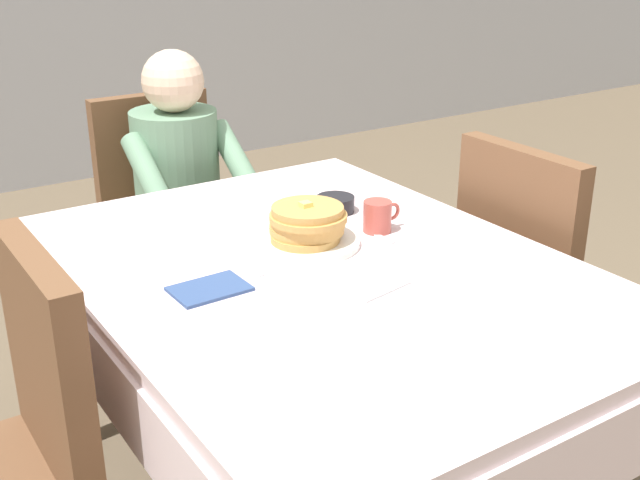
# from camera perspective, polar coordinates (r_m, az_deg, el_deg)

# --- Properties ---
(dining_table_main) EXTENTS (1.12, 1.52, 0.74)m
(dining_table_main) POSITION_cam_1_polar(r_m,az_deg,el_deg) (1.98, 0.20, -4.23)
(dining_table_main) COLOR silver
(dining_table_main) RESTS_ON ground
(chair_diner) EXTENTS (0.44, 0.45, 0.93)m
(chair_diner) POSITION_cam_1_polar(r_m,az_deg,el_deg) (3.02, -10.89, 2.41)
(chair_diner) COLOR brown
(chair_diner) RESTS_ON ground
(diner_person) EXTENTS (0.40, 0.43, 1.12)m
(diner_person) POSITION_cam_1_polar(r_m,az_deg,el_deg) (2.84, -9.85, 4.17)
(diner_person) COLOR gray
(diner_person) RESTS_ON ground
(chair_left_side) EXTENTS (0.45, 0.44, 0.93)m
(chair_left_side) POSITION_cam_1_polar(r_m,az_deg,el_deg) (1.79, -21.39, -13.46)
(chair_left_side) COLOR brown
(chair_left_side) RESTS_ON ground
(chair_right_side) EXTENTS (0.45, 0.44, 0.93)m
(chair_right_side) POSITION_cam_1_polar(r_m,az_deg,el_deg) (2.50, 15.10, -2.25)
(chair_right_side) COLOR brown
(chair_right_side) RESTS_ON ground
(plate_breakfast) EXTENTS (0.28, 0.28, 0.02)m
(plate_breakfast) POSITION_cam_1_polar(r_m,az_deg,el_deg) (2.06, -1.02, -0.15)
(plate_breakfast) COLOR white
(plate_breakfast) RESTS_ON dining_table_main
(breakfast_stack) EXTENTS (0.20, 0.21, 0.10)m
(breakfast_stack) POSITION_cam_1_polar(r_m,az_deg,el_deg) (2.04, -0.92, 1.25)
(breakfast_stack) COLOR tan
(breakfast_stack) RESTS_ON plate_breakfast
(cup_coffee) EXTENTS (0.11, 0.08, 0.08)m
(cup_coffee) POSITION_cam_1_polar(r_m,az_deg,el_deg) (2.14, 4.17, 1.70)
(cup_coffee) COLOR #B24C42
(cup_coffee) RESTS_ON dining_table_main
(bowl_butter) EXTENTS (0.11, 0.11, 0.04)m
(bowl_butter) POSITION_cam_1_polar(r_m,az_deg,el_deg) (2.29, 1.10, 2.58)
(bowl_butter) COLOR black
(bowl_butter) RESTS_ON dining_table_main
(fork_left_of_plate) EXTENTS (0.02, 0.18, 0.00)m
(fork_left_of_plate) POSITION_cam_1_polar(r_m,az_deg,el_deg) (1.96, -5.40, -1.64)
(fork_left_of_plate) COLOR silver
(fork_left_of_plate) RESTS_ON dining_table_main
(knife_right_of_plate) EXTENTS (0.02, 0.20, 0.00)m
(knife_right_of_plate) POSITION_cam_1_polar(r_m,az_deg,el_deg) (2.15, 3.56, 0.61)
(knife_right_of_plate) COLOR silver
(knife_right_of_plate) RESTS_ON dining_table_main
(spoon_near_edge) EXTENTS (0.15, 0.04, 0.00)m
(spoon_near_edge) POSITION_cam_1_polar(r_m,az_deg,el_deg) (1.81, 4.83, -3.67)
(spoon_near_edge) COLOR silver
(spoon_near_edge) RESTS_ON dining_table_main
(napkin_folded) EXTENTS (0.17, 0.12, 0.01)m
(napkin_folded) POSITION_cam_1_polar(r_m,az_deg,el_deg) (1.83, -7.89, -3.47)
(napkin_folded) COLOR #334C7F
(napkin_folded) RESTS_ON dining_table_main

